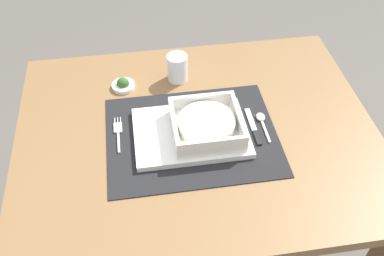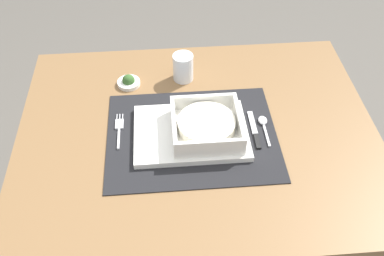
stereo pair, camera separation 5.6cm
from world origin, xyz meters
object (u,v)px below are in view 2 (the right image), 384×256
object	(u,v)px
fork	(119,128)
condiment_saucer	(129,82)
dining_table	(197,157)
drinking_glass	(183,68)
porridge_bowl	(206,126)
spoon	(263,123)
butter_knife	(255,132)

from	to	relation	value
fork	condiment_saucer	bearing A→B (deg)	80.67
fork	dining_table	bearing A→B (deg)	-8.73
drinking_glass	fork	bearing A→B (deg)	-132.35
porridge_bowl	condiment_saucer	size ratio (longest dim) A/B	2.62
spoon	condiment_saucer	xyz separation A→B (m)	(-0.36, 0.20, 0.00)
porridge_bowl	drinking_glass	world-z (taller)	drinking_glass
dining_table	butter_knife	bearing A→B (deg)	-8.15
dining_table	drinking_glass	size ratio (longest dim) A/B	11.56
condiment_saucer	dining_table	bearing A→B (deg)	-48.34
dining_table	porridge_bowl	world-z (taller)	porridge_bowl
butter_knife	drinking_glass	bearing A→B (deg)	127.40
dining_table	fork	distance (m)	0.23
fork	butter_knife	distance (m)	0.36
porridge_bowl	spoon	world-z (taller)	porridge_bowl
dining_table	condiment_saucer	bearing A→B (deg)	131.66
spoon	condiment_saucer	world-z (taller)	condiment_saucer
dining_table	spoon	xyz separation A→B (m)	(0.18, 0.01, 0.11)
spoon	butter_knife	bearing A→B (deg)	-134.48
porridge_bowl	butter_knife	world-z (taller)	porridge_bowl
spoon	butter_knife	world-z (taller)	spoon
condiment_saucer	drinking_glass	bearing A→B (deg)	5.57
porridge_bowl	spoon	distance (m)	0.16
drinking_glass	spoon	bearing A→B (deg)	-47.46
dining_table	drinking_glass	world-z (taller)	drinking_glass
porridge_bowl	dining_table	bearing A→B (deg)	130.63
fork	condiment_saucer	world-z (taller)	condiment_saucer
porridge_bowl	drinking_glass	bearing A→B (deg)	99.83
spoon	drinking_glass	size ratio (longest dim) A/B	1.33
fork	spoon	world-z (taller)	spoon
butter_knife	fork	bearing A→B (deg)	175.48
spoon	condiment_saucer	size ratio (longest dim) A/B	1.63
dining_table	condiment_saucer	distance (m)	0.30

